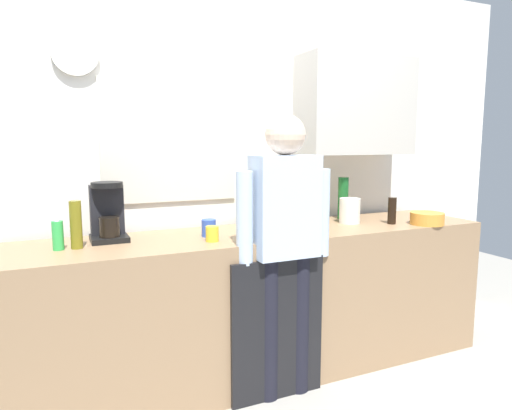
{
  "coord_description": "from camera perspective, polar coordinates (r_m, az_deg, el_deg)",
  "views": [
    {
      "loc": [
        -1.17,
        -2.2,
        1.45
      ],
      "look_at": [
        -0.06,
        0.25,
        1.08
      ],
      "focal_mm": 32.06,
      "sensor_mm": 36.0,
      "label": 1
    }
  ],
  "objects": [
    {
      "name": "bottle_olive_oil",
      "position": [
        2.53,
        -21.55,
        -2.3
      ],
      "size": [
        0.06,
        0.06,
        0.25
      ],
      "primitive_type": "cylinder",
      "color": "olive",
      "rests_on": "kitchen_counter"
    },
    {
      "name": "mixing_bowl",
      "position": [
        3.27,
        20.56,
        -1.58
      ],
      "size": [
        0.22,
        0.22,
        0.08
      ],
      "primitive_type": "cylinder",
      "color": "orange",
      "rests_on": "kitchen_counter"
    },
    {
      "name": "kitchen_counter",
      "position": [
        2.93,
        0.67,
        -12.04
      ],
      "size": [
        3.04,
        0.64,
        0.9
      ],
      "primitive_type": "cube",
      "color": "#937251",
      "rests_on": "ground_plane"
    },
    {
      "name": "dish_soap",
      "position": [
        2.54,
        -23.49,
        -3.45
      ],
      "size": [
        0.06,
        0.06,
        0.18
      ],
      "color": "green",
      "rests_on": "kitchen_counter"
    },
    {
      "name": "cup_yellow_cup",
      "position": [
        2.55,
        -5.49,
        -3.6
      ],
      "size": [
        0.07,
        0.07,
        0.08
      ],
      "primitive_type": "cylinder",
      "color": "yellow",
      "rests_on": "kitchen_counter"
    },
    {
      "name": "ground_plane",
      "position": [
        2.88,
        3.39,
        -22.37
      ],
      "size": [
        8.0,
        8.0,
        0.0
      ],
      "primitive_type": "plane",
      "color": "#9E998E"
    },
    {
      "name": "storage_canister",
      "position": [
        3.17,
        11.62,
        -0.7
      ],
      "size": [
        0.14,
        0.14,
        0.17
      ],
      "primitive_type": "cylinder",
      "color": "silver",
      "rests_on": "kitchen_counter"
    },
    {
      "name": "person_at_sink",
      "position": [
        2.54,
        3.56,
        -3.56
      ],
      "size": [
        0.57,
        0.22,
        1.6
      ],
      "rotation": [
        0.0,
        0.0,
        -0.17
      ],
      "color": "black",
      "rests_on": "ground_plane"
    },
    {
      "name": "potted_plant",
      "position": [
        3.02,
        0.08,
        -0.04
      ],
      "size": [
        0.15,
        0.15,
        0.23
      ],
      "color": "#9E5638",
      "rests_on": "kitchen_counter"
    },
    {
      "name": "bottle_green_wine",
      "position": [
        3.33,
        10.81,
        0.86
      ],
      "size": [
        0.07,
        0.07,
        0.3
      ],
      "primitive_type": "cylinder",
      "color": "#195923",
      "rests_on": "kitchen_counter"
    },
    {
      "name": "coffee_maker",
      "position": [
        2.69,
        -18.02,
        -1.12
      ],
      "size": [
        0.2,
        0.2,
        0.33
      ],
      "color": "black",
      "rests_on": "kitchen_counter"
    },
    {
      "name": "dishwasher_panel",
      "position": [
        2.65,
        2.75,
        -15.34
      ],
      "size": [
        0.56,
        0.02,
        0.81
      ],
      "primitive_type": "cube",
      "color": "black",
      "rests_on": "ground_plane"
    },
    {
      "name": "bottle_dark_sauce",
      "position": [
        3.2,
        16.61,
        -0.68
      ],
      "size": [
        0.06,
        0.06,
        0.18
      ],
      "primitive_type": "cylinder",
      "color": "black",
      "rests_on": "kitchen_counter"
    },
    {
      "name": "cup_blue_mug",
      "position": [
        2.68,
        -5.91,
        -2.87
      ],
      "size": [
        0.08,
        0.08,
        0.1
      ],
      "primitive_type": "cylinder",
      "color": "#3351B2",
      "rests_on": "kitchen_counter"
    },
    {
      "name": "back_wall_assembly",
      "position": [
        3.17,
        -0.78,
        6.15
      ],
      "size": [
        4.64,
        0.42,
        2.6
      ],
      "color": "white",
      "rests_on": "ground_plane"
    }
  ]
}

